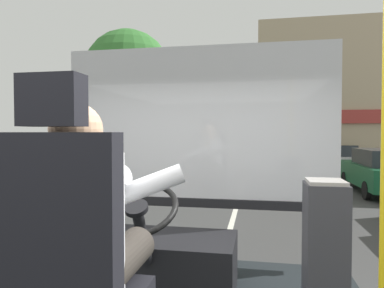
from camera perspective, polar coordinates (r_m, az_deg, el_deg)
name	(u,v)px	position (r m, az deg, el deg)	size (l,w,h in m)	color
ground	(238,201)	(10.55, 7.58, -9.19)	(18.00, 44.00, 0.06)	#3A3A3A
driver_seat	(70,281)	(1.50, -19.28, -20.41)	(0.48, 0.48, 1.36)	black
bus_driver	(85,226)	(1.54, -17.12, -12.71)	(0.77, 0.61, 0.77)	#332D28
steering_console	(159,262)	(2.67, -5.47, -18.57)	(1.10, 1.00, 0.84)	black
fare_box	(325,259)	(2.20, 20.87, -17.14)	(0.22, 0.25, 0.89)	#333338
windshield_panel	(197,144)	(3.21, 0.81, -0.08)	(2.50, 0.08, 1.48)	silver
street_tree	(128,74)	(12.53, -10.41, 11.16)	(2.99, 2.99, 5.54)	#4C3828
shop_building	(364,101)	(19.81, 26.29, 6.35)	(10.59, 4.97, 7.24)	tan
parked_car_green	(382,171)	(13.04, 28.63, -3.85)	(1.78, 4.15, 1.46)	#195633
parked_car_white	(335,159)	(17.93, 22.28, -2.31)	(1.82, 3.85, 1.43)	silver
parked_car_red	(321,153)	(24.45, 20.37, -1.37)	(1.84, 4.34, 1.30)	maroon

